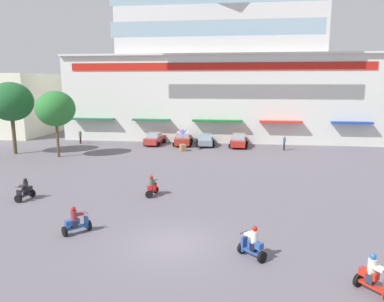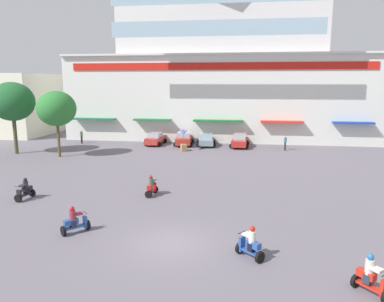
{
  "view_description": "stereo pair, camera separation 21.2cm",
  "coord_description": "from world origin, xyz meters",
  "px_view_note": "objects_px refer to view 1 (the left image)",
  "views": [
    {
      "loc": [
        3.23,
        -16.61,
        7.85
      ],
      "look_at": [
        -0.67,
        12.16,
        2.33
      ],
      "focal_mm": 34.38,
      "sensor_mm": 36.0,
      "label": 1
    },
    {
      "loc": [
        3.44,
        -16.58,
        7.85
      ],
      "look_at": [
        -0.67,
        12.16,
        2.33
      ],
      "focal_mm": 34.38,
      "sensor_mm": 36.0,
      "label": 2
    }
  ],
  "objects_px": {
    "parked_car_2": "(205,140)",
    "scooter_rider_0": "(76,222)",
    "parked_car_1": "(183,139)",
    "plaza_tree_0": "(11,102)",
    "scooter_rider_4": "(374,278)",
    "pedestrian_1": "(80,136)",
    "parked_car_0": "(155,139)",
    "scooter_rider_1": "(152,187)",
    "balloon_vendor_cart": "(183,143)",
    "pedestrian_0": "(284,142)",
    "plaza_tree_2": "(56,109)",
    "scooter_rider_3": "(25,191)",
    "parked_car_3": "(239,140)",
    "scooter_rider_2": "(252,245)"
  },
  "relations": [
    {
      "from": "parked_car_2",
      "to": "scooter_rider_0",
      "type": "bearing_deg",
      "value": -98.51
    },
    {
      "from": "parked_car_1",
      "to": "plaza_tree_0",
      "type": "bearing_deg",
      "value": -155.03
    },
    {
      "from": "scooter_rider_4",
      "to": "pedestrian_1",
      "type": "relative_size",
      "value": 0.94
    },
    {
      "from": "plaza_tree_0",
      "to": "scooter_rider_0",
      "type": "relative_size",
      "value": 5.26
    },
    {
      "from": "parked_car_0",
      "to": "scooter_rider_4",
      "type": "relative_size",
      "value": 2.7
    },
    {
      "from": "parked_car_0",
      "to": "scooter_rider_1",
      "type": "xyz_separation_m",
      "value": [
        4.71,
        -20.5,
        -0.15
      ]
    },
    {
      "from": "parked_car_0",
      "to": "balloon_vendor_cart",
      "type": "height_order",
      "value": "balloon_vendor_cart"
    },
    {
      "from": "parked_car_1",
      "to": "pedestrian_0",
      "type": "xyz_separation_m",
      "value": [
        12.14,
        -2.04,
        0.18
      ]
    },
    {
      "from": "scooter_rider_0",
      "to": "scooter_rider_4",
      "type": "distance_m",
      "value": 14.02
    },
    {
      "from": "plaza_tree_2",
      "to": "scooter_rider_4",
      "type": "distance_m",
      "value": 33.16
    },
    {
      "from": "pedestrian_0",
      "to": "parked_car_2",
      "type": "bearing_deg",
      "value": 169.42
    },
    {
      "from": "plaza_tree_2",
      "to": "scooter_rider_1",
      "type": "relative_size",
      "value": 4.64
    },
    {
      "from": "scooter_rider_3",
      "to": "plaza_tree_0",
      "type": "bearing_deg",
      "value": 124.98
    },
    {
      "from": "parked_car_1",
      "to": "parked_car_0",
      "type": "bearing_deg",
      "value": -175.71
    },
    {
      "from": "parked_car_3",
      "to": "scooter_rider_0",
      "type": "relative_size",
      "value": 3.02
    },
    {
      "from": "plaza_tree_0",
      "to": "pedestrian_1",
      "type": "height_order",
      "value": "plaza_tree_0"
    },
    {
      "from": "parked_car_1",
      "to": "scooter_rider_0",
      "type": "height_order",
      "value": "parked_car_1"
    },
    {
      "from": "parked_car_1",
      "to": "scooter_rider_2",
      "type": "relative_size",
      "value": 2.95
    },
    {
      "from": "plaza_tree_2",
      "to": "scooter_rider_2",
      "type": "xyz_separation_m",
      "value": [
        19.66,
        -20.11,
        -4.42
      ]
    },
    {
      "from": "scooter_rider_2",
      "to": "parked_car_2",
      "type": "bearing_deg",
      "value": 99.82
    },
    {
      "from": "scooter_rider_4",
      "to": "parked_car_3",
      "type": "bearing_deg",
      "value": 99.72
    },
    {
      "from": "scooter_rider_4",
      "to": "plaza_tree_2",
      "type": "bearing_deg",
      "value": 137.07
    },
    {
      "from": "parked_car_0",
      "to": "pedestrian_1",
      "type": "relative_size",
      "value": 2.55
    },
    {
      "from": "plaza_tree_2",
      "to": "parked_car_3",
      "type": "bearing_deg",
      "value": 24.71
    },
    {
      "from": "parked_car_1",
      "to": "parked_car_3",
      "type": "relative_size",
      "value": 1.03
    },
    {
      "from": "scooter_rider_2",
      "to": "scooter_rider_4",
      "type": "xyz_separation_m",
      "value": [
        4.4,
        -2.27,
        0.01
      ]
    },
    {
      "from": "parked_car_0",
      "to": "scooter_rider_4",
      "type": "bearing_deg",
      "value": -63.11
    },
    {
      "from": "parked_car_0",
      "to": "scooter_rider_1",
      "type": "distance_m",
      "value": 21.04
    },
    {
      "from": "scooter_rider_2",
      "to": "scooter_rider_3",
      "type": "distance_m",
      "value": 16.24
    },
    {
      "from": "pedestrian_0",
      "to": "parked_car_3",
      "type": "bearing_deg",
      "value": 162.78
    },
    {
      "from": "parked_car_0",
      "to": "pedestrian_0",
      "type": "xyz_separation_m",
      "value": [
        15.71,
        -1.77,
        0.23
      ]
    },
    {
      "from": "balloon_vendor_cart",
      "to": "scooter_rider_1",
      "type": "bearing_deg",
      "value": -88.23
    },
    {
      "from": "parked_car_1",
      "to": "parked_car_3",
      "type": "bearing_deg",
      "value": -3.46
    },
    {
      "from": "parked_car_3",
      "to": "plaza_tree_0",
      "type": "bearing_deg",
      "value": -162.48
    },
    {
      "from": "pedestrian_1",
      "to": "balloon_vendor_cart",
      "type": "relative_size",
      "value": 0.69
    },
    {
      "from": "scooter_rider_2",
      "to": "plaza_tree_0",
      "type": "bearing_deg",
      "value": 140.11
    },
    {
      "from": "plaza_tree_0",
      "to": "pedestrian_1",
      "type": "distance_m",
      "value": 9.73
    },
    {
      "from": "parked_car_1",
      "to": "scooter_rider_2",
      "type": "xyz_separation_m",
      "value": [
        7.83,
        -29.16,
        -0.16
      ]
    },
    {
      "from": "parked_car_3",
      "to": "balloon_vendor_cart",
      "type": "relative_size",
      "value": 1.82
    },
    {
      "from": "scooter_rider_1",
      "to": "pedestrian_1",
      "type": "distance_m",
      "value": 24.68
    },
    {
      "from": "parked_car_0",
      "to": "parked_car_1",
      "type": "relative_size",
      "value": 0.94
    },
    {
      "from": "parked_car_0",
      "to": "parked_car_1",
      "type": "bearing_deg",
      "value": 4.29
    },
    {
      "from": "scooter_rider_4",
      "to": "pedestrian_0",
      "type": "bearing_deg",
      "value": 90.18
    },
    {
      "from": "parked_car_0",
      "to": "scooter_rider_2",
      "type": "distance_m",
      "value": 31.06
    },
    {
      "from": "plaza_tree_0",
      "to": "scooter_rider_3",
      "type": "distance_m",
      "value": 18.63
    },
    {
      "from": "plaza_tree_0",
      "to": "scooter_rider_3",
      "type": "xyz_separation_m",
      "value": [
        10.28,
        -14.69,
        -5.07
      ]
    },
    {
      "from": "scooter_rider_2",
      "to": "scooter_rider_4",
      "type": "bearing_deg",
      "value": -27.3
    },
    {
      "from": "plaza_tree_0",
      "to": "scooter_rider_3",
      "type": "bearing_deg",
      "value": -55.02
    },
    {
      "from": "scooter_rider_0",
      "to": "scooter_rider_4",
      "type": "xyz_separation_m",
      "value": [
        13.48,
        -3.83,
        0.06
      ]
    },
    {
      "from": "scooter_rider_1",
      "to": "pedestrian_0",
      "type": "relative_size",
      "value": 0.87
    }
  ]
}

